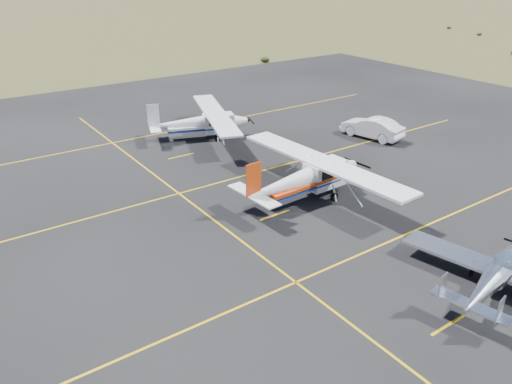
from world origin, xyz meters
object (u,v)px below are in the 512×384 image
object	(u,v)px
aircraft_low_wing	(498,274)
aircraft_plain	(201,122)
sedan	(372,128)
aircraft_cessna	(307,177)

from	to	relation	value
aircraft_low_wing	aircraft_plain	distance (m)	24.45
sedan	aircraft_cessna	bearing A→B (deg)	14.15
aircraft_cessna	aircraft_plain	distance (m)	13.02
aircraft_plain	aircraft_cessna	bearing A→B (deg)	-72.26
aircraft_cessna	sedan	xyz separation A→B (m)	(11.30, 5.46, -0.59)
aircraft_plain	sedan	bearing A→B (deg)	-15.22
aircraft_low_wing	aircraft_cessna	size ratio (longest dim) A/B	0.70
aircraft_plain	sedan	distance (m)	13.26
aircraft_low_wing	aircraft_cessna	xyz separation A→B (m)	(-0.64, 11.43, 0.50)
aircraft_low_wing	aircraft_plain	size ratio (longest dim) A/B	0.77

